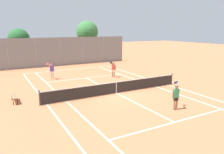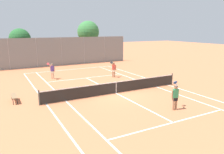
{
  "view_description": "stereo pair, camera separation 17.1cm",
  "coord_description": "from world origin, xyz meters",
  "px_view_note": "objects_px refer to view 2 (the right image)",
  "views": [
    {
      "loc": [
        -8.46,
        -14.56,
        5.05
      ],
      "look_at": [
        0.44,
        1.5,
        1.0
      ],
      "focal_mm": 35.0,
      "sensor_mm": 36.0,
      "label": 1
    },
    {
      "loc": [
        -8.31,
        -14.64,
        5.05
      ],
      "look_at": [
        0.44,
        1.5,
        1.0
      ],
      "focal_mm": 35.0,
      "sensor_mm": 36.0,
      "label": 2
    }
  ],
  "objects_px": {
    "tennis_net": "(116,87)",
    "courtside_bench": "(14,96)",
    "tree_behind_right": "(88,32)",
    "loose_tennis_ball_4": "(114,72)",
    "player_far_left": "(52,70)",
    "loose_tennis_ball_2": "(83,70)",
    "player_far_right": "(114,69)",
    "tree_behind_left": "(21,39)",
    "loose_tennis_ball_1": "(107,90)",
    "player_near_side": "(175,96)",
    "loose_tennis_ball_0": "(219,111)"
  },
  "relations": [
    {
      "from": "loose_tennis_ball_2",
      "to": "player_far_left",
      "type": "bearing_deg",
      "value": -146.06
    },
    {
      "from": "player_far_right",
      "to": "loose_tennis_ball_1",
      "type": "distance_m",
      "value": 5.22
    },
    {
      "from": "player_far_right",
      "to": "courtside_bench",
      "type": "distance_m",
      "value": 10.77
    },
    {
      "from": "player_far_right",
      "to": "loose_tennis_ball_0",
      "type": "bearing_deg",
      "value": -85.47
    },
    {
      "from": "loose_tennis_ball_4",
      "to": "loose_tennis_ball_1",
      "type": "bearing_deg",
      "value": -123.6
    },
    {
      "from": "player_near_side",
      "to": "tree_behind_left",
      "type": "xyz_separation_m",
      "value": [
        -6.37,
        22.98,
        2.71
      ]
    },
    {
      "from": "courtside_bench",
      "to": "tree_behind_right",
      "type": "height_order",
      "value": "tree_behind_right"
    },
    {
      "from": "loose_tennis_ball_1",
      "to": "tree_behind_right",
      "type": "height_order",
      "value": "tree_behind_right"
    },
    {
      "from": "loose_tennis_ball_4",
      "to": "loose_tennis_ball_0",
      "type": "bearing_deg",
      "value": -91.19
    },
    {
      "from": "tree_behind_right",
      "to": "loose_tennis_ball_4",
      "type": "bearing_deg",
      "value": -97.05
    },
    {
      "from": "tennis_net",
      "to": "courtside_bench",
      "type": "xyz_separation_m",
      "value": [
        -7.37,
        1.61,
        -0.1
      ]
    },
    {
      "from": "player_far_left",
      "to": "tree_behind_right",
      "type": "height_order",
      "value": "tree_behind_right"
    },
    {
      "from": "loose_tennis_ball_4",
      "to": "loose_tennis_ball_2",
      "type": "bearing_deg",
      "value": 130.67
    },
    {
      "from": "courtside_bench",
      "to": "tree_behind_left",
      "type": "bearing_deg",
      "value": 81.41
    },
    {
      "from": "player_far_right",
      "to": "loose_tennis_ball_2",
      "type": "relative_size",
      "value": 26.88
    },
    {
      "from": "player_near_side",
      "to": "tree_behind_right",
      "type": "xyz_separation_m",
      "value": [
        3.89,
        23.79,
        3.58
      ]
    },
    {
      "from": "tennis_net",
      "to": "player_near_side",
      "type": "height_order",
      "value": "player_near_side"
    },
    {
      "from": "player_near_side",
      "to": "loose_tennis_ball_0",
      "type": "bearing_deg",
      "value": -35.64
    },
    {
      "from": "player_far_right",
      "to": "loose_tennis_ball_2",
      "type": "xyz_separation_m",
      "value": [
        -1.51,
        5.26,
        -0.89
      ]
    },
    {
      "from": "player_near_side",
      "to": "loose_tennis_ball_1",
      "type": "distance_m",
      "value": 6.38
    },
    {
      "from": "loose_tennis_ball_2",
      "to": "loose_tennis_ball_1",
      "type": "bearing_deg",
      "value": -98.6
    },
    {
      "from": "player_far_left",
      "to": "loose_tennis_ball_1",
      "type": "relative_size",
      "value": 26.88
    },
    {
      "from": "player_far_left",
      "to": "loose_tennis_ball_4",
      "type": "bearing_deg",
      "value": -1.6
    },
    {
      "from": "player_far_right",
      "to": "loose_tennis_ball_4",
      "type": "bearing_deg",
      "value": 59.31
    },
    {
      "from": "tree_behind_left",
      "to": "loose_tennis_ball_4",
      "type": "bearing_deg",
      "value": -50.17
    },
    {
      "from": "tennis_net",
      "to": "loose_tennis_ball_4",
      "type": "relative_size",
      "value": 181.82
    },
    {
      "from": "tennis_net",
      "to": "tree_behind_right",
      "type": "relative_size",
      "value": 1.89
    },
    {
      "from": "courtside_bench",
      "to": "player_far_right",
      "type": "bearing_deg",
      "value": 20.24
    },
    {
      "from": "tennis_net",
      "to": "courtside_bench",
      "type": "bearing_deg",
      "value": 167.69
    },
    {
      "from": "loose_tennis_ball_1",
      "to": "loose_tennis_ball_4",
      "type": "bearing_deg",
      "value": 56.4
    },
    {
      "from": "player_far_right",
      "to": "loose_tennis_ball_4",
      "type": "xyz_separation_m",
      "value": [
        1.23,
        2.07,
        -0.89
      ]
    },
    {
      "from": "loose_tennis_ball_0",
      "to": "loose_tennis_ball_2",
      "type": "relative_size",
      "value": 1.0
    },
    {
      "from": "loose_tennis_ball_0",
      "to": "loose_tennis_ball_4",
      "type": "distance_m",
      "value": 13.95
    },
    {
      "from": "tennis_net",
      "to": "loose_tennis_ball_2",
      "type": "distance_m",
      "value": 10.67
    },
    {
      "from": "player_far_right",
      "to": "loose_tennis_ball_4",
      "type": "distance_m",
      "value": 2.57
    },
    {
      "from": "tree_behind_left",
      "to": "tennis_net",
      "type": "bearing_deg",
      "value": -74.79
    },
    {
      "from": "tree_behind_left",
      "to": "tree_behind_right",
      "type": "xyz_separation_m",
      "value": [
        10.26,
        0.81,
        0.87
      ]
    },
    {
      "from": "player_far_left",
      "to": "loose_tennis_ball_2",
      "type": "relative_size",
      "value": 26.88
    },
    {
      "from": "player_far_left",
      "to": "loose_tennis_ball_0",
      "type": "distance_m",
      "value": 15.76
    },
    {
      "from": "loose_tennis_ball_2",
      "to": "tree_behind_right",
      "type": "bearing_deg",
      "value": 63.22
    },
    {
      "from": "player_far_right",
      "to": "tree_behind_left",
      "type": "bearing_deg",
      "value": 121.01
    },
    {
      "from": "player_far_right",
      "to": "player_near_side",
      "type": "bearing_deg",
      "value": -96.92
    },
    {
      "from": "loose_tennis_ball_0",
      "to": "loose_tennis_ball_1",
      "type": "bearing_deg",
      "value": 116.88
    },
    {
      "from": "player_far_left",
      "to": "tree_behind_right",
      "type": "relative_size",
      "value": 0.28
    },
    {
      "from": "loose_tennis_ball_2",
      "to": "loose_tennis_ball_4",
      "type": "distance_m",
      "value": 4.2
    },
    {
      "from": "player_near_side",
      "to": "loose_tennis_ball_0",
      "type": "height_order",
      "value": "player_near_side"
    },
    {
      "from": "player_far_right",
      "to": "tree_behind_left",
      "type": "distance_m",
      "value": 15.04
    },
    {
      "from": "tennis_net",
      "to": "player_far_right",
      "type": "xyz_separation_m",
      "value": [
        2.72,
        5.33,
        0.42
      ]
    },
    {
      "from": "loose_tennis_ball_0",
      "to": "loose_tennis_ball_2",
      "type": "xyz_separation_m",
      "value": [
        -2.45,
        17.13,
        0.0
      ]
    },
    {
      "from": "loose_tennis_ball_0",
      "to": "tennis_net",
      "type": "bearing_deg",
      "value": 119.25
    }
  ]
}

